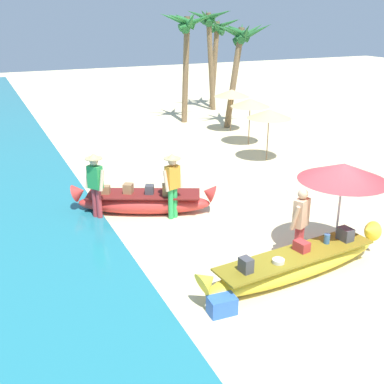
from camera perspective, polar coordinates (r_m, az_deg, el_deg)
name	(u,v)px	position (r m, az deg, el deg)	size (l,w,h in m)	color
ground_plane	(313,257)	(11.06, 14.48, -7.65)	(80.00, 80.00, 0.00)	beige
boat_yellow_foreground	(296,264)	(10.09, 12.47, -8.48)	(4.73, 1.15, 0.81)	yellow
boat_red_midground	(144,201)	(12.94, -5.82, -1.15)	(3.77, 2.29, 0.88)	red
person_vendor_hatted	(173,181)	(12.30, -2.37, 1.28)	(0.59, 0.44, 1.79)	green
person_tourist_customer	(300,222)	(10.38, 12.99, -3.50)	(0.58, 0.42, 1.72)	#B2383D
person_vendor_assistant	(95,182)	(12.38, -11.62, 1.15)	(0.48, 0.56, 1.85)	#B2383D
patio_umbrella_large	(343,173)	(10.64, 17.86, 2.25)	(1.94, 1.94, 2.15)	#B7B7BC
parasol_row_0	(269,114)	(17.42, 9.32, 9.32)	(1.60, 1.60, 1.91)	#8E6B47
parasol_row_1	(250,103)	(19.56, 7.06, 10.69)	(1.60, 1.60, 1.91)	#8E6B47
parasol_row_2	(232,93)	(21.88, 4.83, 11.85)	(1.60, 1.60, 1.91)	#8E6B47
palm_tree_tall_inland	(188,30)	(23.52, -0.52, 18.98)	(2.84, 2.78, 5.34)	brown
palm_tree_leaning_seaward	(210,29)	(26.60, 2.18, 19.14)	(2.41, 2.85, 5.48)	brown
palm_tree_mid_cluster	(217,33)	(27.54, 3.00, 18.64)	(2.61, 2.81, 5.03)	brown
palm_tree_far_behind	(240,41)	(22.62, 5.82, 17.70)	(2.53, 2.40, 4.88)	brown
cooler_box	(222,305)	(8.84, 3.65, -13.54)	(0.51, 0.33, 0.34)	blue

